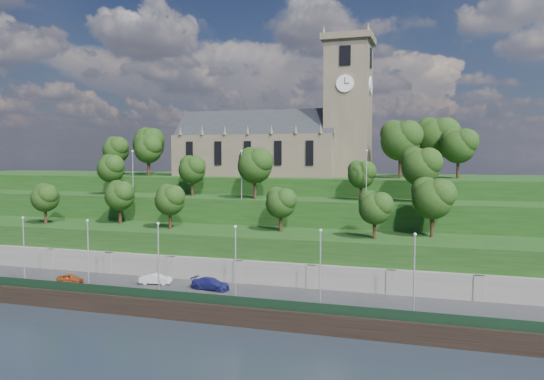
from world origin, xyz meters
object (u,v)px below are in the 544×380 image
(church, at_px, (281,138))
(car_middle, at_px, (156,279))
(car_left, at_px, (70,279))
(car_right, at_px, (211,284))

(church, bearing_deg, car_middle, -98.80)
(car_left, bearing_deg, car_middle, -78.91)
(church, bearing_deg, car_right, -86.91)
(car_left, distance_m, car_right, 19.39)
(car_left, xyz_separation_m, car_middle, (11.14, 2.98, 0.09))
(church, relative_size, car_middle, 9.10)
(car_right, bearing_deg, church, 9.90)
(car_middle, xyz_separation_m, car_right, (8.09, -0.48, 0.03))
(church, xyz_separation_m, car_middle, (-5.98, -38.60, -19.82))
(car_right, bearing_deg, car_left, 104.22)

